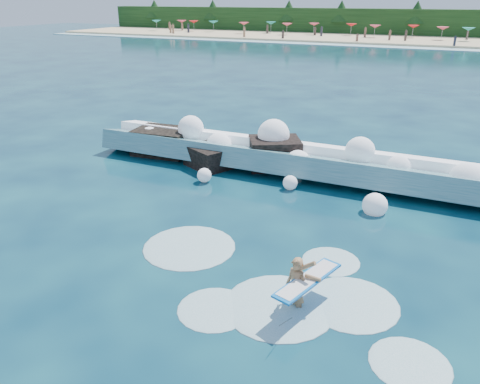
{
  "coord_description": "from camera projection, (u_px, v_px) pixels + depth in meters",
  "views": [
    {
      "loc": [
        7.5,
        -10.9,
        7.16
      ],
      "look_at": [
        1.5,
        2.0,
        1.2
      ],
      "focal_mm": 35.0,
      "sensor_mm": 36.0,
      "label": 1
    }
  ],
  "objects": [
    {
      "name": "beachgoers",
      "position": [
        449.0,
        37.0,
        75.66
      ],
      "size": [
        99.34,
        11.97,
        1.94
      ],
      "color": "#3F332D",
      "rests_on": "ground"
    },
    {
      "name": "wet_band",
      "position": [
        412.0,
        47.0,
        70.82
      ],
      "size": [
        140.0,
        5.0,
        0.08
      ],
      "primitive_type": "cube",
      "color": "silver",
      "rests_on": "ground"
    },
    {
      "name": "ground",
      "position": [
        171.0,
        241.0,
        14.8
      ],
      "size": [
        200.0,
        200.0,
        0.0
      ],
      "primitive_type": "plane",
      "color": "#062137",
      "rests_on": "ground"
    },
    {
      "name": "beach",
      "position": [
        419.0,
        40.0,
        79.96
      ],
      "size": [
        140.0,
        20.0,
        0.4
      ],
      "primitive_type": "cube",
      "color": "tan",
      "rests_on": "ground"
    },
    {
      "name": "surfer_with_board",
      "position": [
        298.0,
        286.0,
        11.44
      ],
      "size": [
        1.2,
        2.86,
        1.65
      ],
      "color": "#9E7249",
      "rests_on": "ground"
    },
    {
      "name": "breaking_wave",
      "position": [
        287.0,
        159.0,
        20.61
      ],
      "size": [
        18.09,
        2.82,
        1.56
      ],
      "color": "teal",
      "rests_on": "ground"
    },
    {
      "name": "treeline",
      "position": [
        426.0,
        23.0,
        87.43
      ],
      "size": [
        140.0,
        4.0,
        5.0
      ],
      "primitive_type": "cube",
      "color": "black",
      "rests_on": "ground"
    },
    {
      "name": "beach_umbrellas",
      "position": [
        423.0,
        27.0,
        80.65
      ],
      "size": [
        111.37,
        6.28,
        0.5
      ],
      "color": "teal",
      "rests_on": "ground"
    },
    {
      "name": "rock_cluster",
      "position": [
        210.0,
        150.0,
        21.93
      ],
      "size": [
        8.51,
        3.63,
        1.54
      ],
      "color": "black",
      "rests_on": "ground"
    },
    {
      "name": "wave_spray",
      "position": [
        296.0,
        152.0,
        20.03
      ],
      "size": [
        15.4,
        4.5,
        2.29
      ],
      "color": "white",
      "rests_on": "ground"
    },
    {
      "name": "surf_foam",
      "position": [
        265.0,
        285.0,
        12.56
      ],
      "size": [
        9.09,
        5.23,
        0.14
      ],
      "color": "silver",
      "rests_on": "ground"
    }
  ]
}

